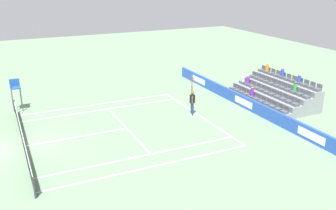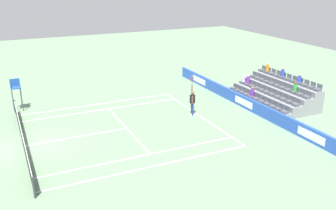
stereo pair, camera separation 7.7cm
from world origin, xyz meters
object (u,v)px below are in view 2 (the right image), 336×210
tennis_player (192,102)px  loose_tennis_ball (82,137)px  umpire_chair (16,90)px  tennis_net (22,139)px

tennis_player → loose_tennis_ball: size_ratio=41.97×
tennis_player → umpire_chair: (6.38, 11.26, 0.53)m
tennis_net → tennis_player: size_ratio=4.19×
loose_tennis_ball → umpire_chair: bearing=24.2°
umpire_chair → loose_tennis_ball: umpire_chair is taller
tennis_net → umpire_chair: umpire_chair is taller
tennis_net → loose_tennis_ball: size_ratio=176.03×
loose_tennis_ball → tennis_player: bearing=-85.4°
loose_tennis_ball → tennis_net: bearing=85.5°
umpire_chair → tennis_net: bearing=178.0°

